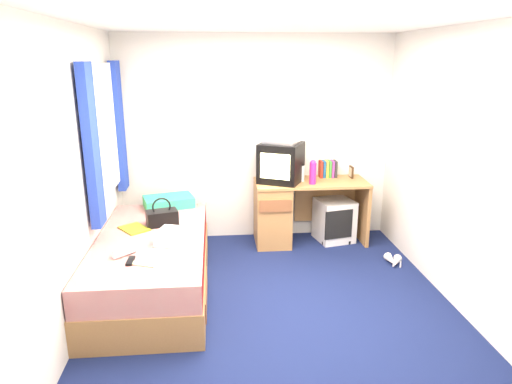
{
  "coord_description": "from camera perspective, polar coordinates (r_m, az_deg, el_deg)",
  "views": [
    {
      "loc": [
        -0.49,
        -3.61,
        2.13
      ],
      "look_at": [
        -0.09,
        0.7,
        0.85
      ],
      "focal_mm": 32.0,
      "sensor_mm": 36.0,
      "label": 1
    }
  ],
  "objects": [
    {
      "name": "ground",
      "position": [
        4.22,
        2.19,
        -13.86
      ],
      "size": [
        3.4,
        3.4,
        0.0
      ],
      "primitive_type": "plane",
      "color": "#0C1438",
      "rests_on": "ground"
    },
    {
      "name": "room_shell",
      "position": [
        3.71,
        2.44,
        5.91
      ],
      "size": [
        3.4,
        3.4,
        3.4
      ],
      "color": "white",
      "rests_on": "ground"
    },
    {
      "name": "bed",
      "position": [
        4.44,
        -12.8,
        -8.79
      ],
      "size": [
        1.01,
        2.0,
        0.54
      ],
      "color": "#A27443",
      "rests_on": "ground"
    },
    {
      "name": "pillow",
      "position": [
        5.14,
        -10.85,
        -1.2
      ],
      "size": [
        0.6,
        0.46,
        0.11
      ],
      "primitive_type": "cube",
      "rotation": [
        0.0,
        0.0,
        0.27
      ],
      "color": "#1973A3",
      "rests_on": "bed"
    },
    {
      "name": "desk",
      "position": [
        5.4,
        3.89,
        -2.2
      ],
      "size": [
        1.3,
        0.55,
        0.75
      ],
      "color": "#A27443",
      "rests_on": "ground"
    },
    {
      "name": "storage_cube",
      "position": [
        5.58,
        9.74,
        -3.47
      ],
      "size": [
        0.48,
        0.48,
        0.5
      ],
      "primitive_type": "cube",
      "rotation": [
        0.0,
        0.0,
        0.22
      ],
      "color": "silver",
      "rests_on": "ground"
    },
    {
      "name": "crt_tv",
      "position": [
        5.23,
        3.13,
        3.69
      ],
      "size": [
        0.59,
        0.58,
        0.45
      ],
      "rotation": [
        0.0,
        0.0,
        -0.46
      ],
      "color": "black",
      "rests_on": "desk"
    },
    {
      "name": "vcr",
      "position": [
        5.18,
        3.19,
        6.51
      ],
      "size": [
        0.45,
        0.41,
        0.07
      ],
      "primitive_type": "cube",
      "rotation": [
        0.0,
        0.0,
        -0.52
      ],
      "color": "#B5B5B8",
      "rests_on": "crt_tv"
    },
    {
      "name": "book_row",
      "position": [
        5.53,
        8.97,
        2.88
      ],
      "size": [
        0.2,
        0.13,
        0.2
      ],
      "color": "maroon",
      "rests_on": "desk"
    },
    {
      "name": "picture_frame",
      "position": [
        5.55,
        11.82,
        2.47
      ],
      "size": [
        0.02,
        0.12,
        0.14
      ],
      "primitive_type": "cube",
      "rotation": [
        0.0,
        0.0,
        0.02
      ],
      "color": "#322010",
      "rests_on": "desk"
    },
    {
      "name": "pink_water_bottle",
      "position": [
        5.19,
        7.11,
        2.33
      ],
      "size": [
        0.09,
        0.09,
        0.25
      ],
      "primitive_type": "cylinder",
      "rotation": [
        0.0,
        0.0,
        0.14
      ],
      "color": "#DE1F75",
      "rests_on": "desk"
    },
    {
      "name": "aerosol_can",
      "position": [
        5.31,
        5.81,
        2.34
      ],
      "size": [
        0.05,
        0.05,
        0.18
      ],
      "primitive_type": "cylinder",
      "rotation": [
        0.0,
        0.0,
        0.07
      ],
      "color": "silver",
      "rests_on": "desk"
    },
    {
      "name": "handbag",
      "position": [
        4.58,
        -11.66,
        -3.09
      ],
      "size": [
        0.33,
        0.24,
        0.28
      ],
      "rotation": [
        0.0,
        0.0,
        0.28
      ],
      "color": "black",
      "rests_on": "bed"
    },
    {
      "name": "towel",
      "position": [
        4.15,
        -9.92,
        -5.51
      ],
      "size": [
        0.4,
        0.36,
        0.11
      ],
      "primitive_type": "cube",
      "rotation": [
        0.0,
        0.0,
        -0.3
      ],
      "color": "white",
      "rests_on": "bed"
    },
    {
      "name": "magazine",
      "position": [
        4.55,
        -14.98,
        -4.45
      ],
      "size": [
        0.34,
        0.35,
        0.01
      ],
      "primitive_type": "cube",
      "rotation": [
        0.0,
        0.0,
        0.65
      ],
      "color": "#F1F51B",
      "rests_on": "bed"
    },
    {
      "name": "water_bottle",
      "position": [
        3.99,
        -16.15,
        -7.18
      ],
      "size": [
        0.19,
        0.19,
        0.07
      ],
      "primitive_type": "cylinder",
      "rotation": [
        0.0,
        1.57,
        0.75
      ],
      "color": "silver",
      "rests_on": "bed"
    },
    {
      "name": "colour_swatch_fan",
      "position": [
        3.79,
        -13.95,
        -8.77
      ],
      "size": [
        0.23,
        0.14,
        0.01
      ],
      "primitive_type": "cube",
      "rotation": [
        0.0,
        0.0,
        -0.37
      ],
      "color": "yellow",
      "rests_on": "bed"
    },
    {
      "name": "remote_control",
      "position": [
        3.86,
        -15.42,
        -8.3
      ],
      "size": [
        0.05,
        0.16,
        0.02
      ],
      "primitive_type": "cube",
      "rotation": [
        0.0,
        0.0,
        -0.02
      ],
      "color": "black",
      "rests_on": "bed"
    },
    {
      "name": "window_assembly",
      "position": [
        4.69,
        -18.36,
        6.9
      ],
      "size": [
        0.11,
        1.42,
        1.4
      ],
      "color": "silver",
      "rests_on": "room_shell"
    },
    {
      "name": "white_heels",
      "position": [
        5.14,
        16.82,
        -8.3
      ],
      "size": [
        0.19,
        0.27,
        0.09
      ],
      "color": "silver",
      "rests_on": "ground"
    }
  ]
}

